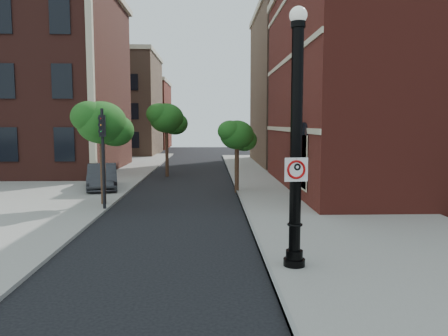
{
  "coord_description": "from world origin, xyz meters",
  "views": [
    {
      "loc": [
        0.53,
        -11.35,
        3.83
      ],
      "look_at": [
        0.97,
        2.0,
        2.47
      ],
      "focal_mm": 35.0,
      "sensor_mm": 36.0,
      "label": 1
    }
  ],
  "objects_px": {
    "parked_car": "(102,177)",
    "traffic_signal_left": "(103,142)",
    "no_parking_sign": "(296,169)",
    "traffic_signal_right": "(297,145)",
    "lamppost": "(296,152)"
  },
  "relations": [
    {
      "from": "no_parking_sign",
      "to": "traffic_signal_left",
      "type": "distance_m",
      "value": 10.62
    },
    {
      "from": "traffic_signal_right",
      "to": "parked_car",
      "type": "bearing_deg",
      "value": 154.55
    },
    {
      "from": "parked_car",
      "to": "traffic_signal_left",
      "type": "relative_size",
      "value": 1.03
    },
    {
      "from": "lamppost",
      "to": "traffic_signal_left",
      "type": "distance_m",
      "value": 10.49
    },
    {
      "from": "traffic_signal_left",
      "to": "parked_car",
      "type": "bearing_deg",
      "value": 93.02
    },
    {
      "from": "no_parking_sign",
      "to": "traffic_signal_left",
      "type": "relative_size",
      "value": 0.14
    },
    {
      "from": "parked_car",
      "to": "traffic_signal_left",
      "type": "xyz_separation_m",
      "value": [
        1.58,
        -6.2,
        2.26
      ]
    },
    {
      "from": "no_parking_sign",
      "to": "traffic_signal_right",
      "type": "distance_m",
      "value": 10.42
    },
    {
      "from": "traffic_signal_left",
      "to": "traffic_signal_right",
      "type": "bearing_deg",
      "value": 1.86
    },
    {
      "from": "no_parking_sign",
      "to": "lamppost",
      "type": "bearing_deg",
      "value": 76.97
    },
    {
      "from": "parked_car",
      "to": "no_parking_sign",
      "type": "bearing_deg",
      "value": -72.65
    },
    {
      "from": "traffic_signal_left",
      "to": "traffic_signal_right",
      "type": "height_order",
      "value": "traffic_signal_left"
    },
    {
      "from": "parked_car",
      "to": "traffic_signal_right",
      "type": "distance_m",
      "value": 11.44
    },
    {
      "from": "lamppost",
      "to": "parked_car",
      "type": "distance_m",
      "value": 16.64
    },
    {
      "from": "no_parking_sign",
      "to": "traffic_signal_right",
      "type": "height_order",
      "value": "traffic_signal_right"
    }
  ]
}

